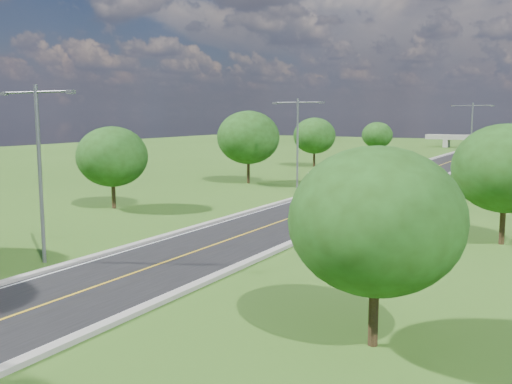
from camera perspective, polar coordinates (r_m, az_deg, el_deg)
ground at (r=72.78m, az=13.56°, el=0.97°), size 260.00×260.00×0.00m
road at (r=78.52m, az=14.80°, el=1.44°), size 8.00×150.00×0.06m
curb_left at (r=79.71m, az=11.85°, el=1.68°), size 0.50×150.00×0.22m
curb_right at (r=77.52m, az=17.83°, el=1.30°), size 0.50×150.00×0.22m
speed_limit_sign at (r=50.18m, az=12.19°, el=-0.16°), size 0.55×0.09×2.40m
overpass at (r=150.88m, az=22.25°, el=4.97°), size 30.00×3.00×3.20m
streetlight_near_left at (r=33.94m, az=-20.86°, el=3.14°), size 5.90×0.25×10.00m
streetlight_mid_left at (r=60.44m, az=4.18°, el=5.46°), size 5.90×0.25×10.00m
streetlight_far_right at (r=88.59m, az=20.75°, el=5.73°), size 5.90×0.25×10.00m
tree_lb at (r=52.20m, az=-14.18°, el=3.45°), size 6.30×6.30×7.33m
tree_lc at (r=69.12m, az=-0.77°, el=5.47°), size 7.56×7.56×8.79m
tree_ld at (r=91.40m, az=5.87°, el=5.62°), size 6.72×6.72×7.82m
tree_le at (r=112.95m, az=12.03°, el=5.59°), size 5.88×5.88×6.84m
tree_ra at (r=20.72m, az=11.93°, el=-2.83°), size 6.30×6.30×7.33m
tree_rb at (r=39.78m, az=23.70°, el=2.17°), size 6.72×6.72×7.82m
bus_outbound at (r=63.01m, az=12.17°, el=1.56°), size 4.23×12.27×3.35m
bus_inbound at (r=60.27m, az=7.72°, el=1.23°), size 3.88×11.02×3.00m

